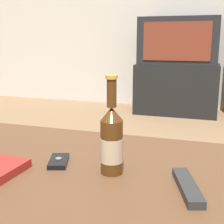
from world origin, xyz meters
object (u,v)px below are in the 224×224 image
Objects in this scene: tv_stand at (177,89)px; cell_phone at (59,161)px; television at (179,41)px; remote_control at (187,187)px; beer_bottle at (112,140)px.

cell_phone is at bearing -91.42° from tv_stand.
television reaches higher than cell_phone.
remote_control is at bearing -83.35° from television.
beer_bottle reaches higher than remote_control.
tv_stand is 3.19× the size of beer_bottle.
television is 2.74m from remote_control.
tv_stand is 1.07× the size of television.
remote_control is (0.21, -0.04, -0.08)m from beer_bottle.
beer_bottle is at bearing -87.72° from tv_stand.
tv_stand is 2.67m from beer_bottle.
cell_phone is 0.60× the size of remote_control.
television reaches higher than beer_bottle.
beer_bottle is (0.11, -2.65, -0.25)m from television.
tv_stand is 4.59× the size of remote_control.
remote_control is at bearing -12.08° from beer_bottle.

